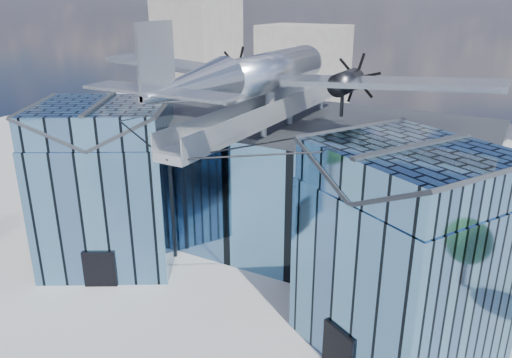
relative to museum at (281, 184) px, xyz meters
The scene contains 4 objects.
ground_plane 8.03m from the museum, 90.00° to the right, with size 120.00×120.00×0.00m, color gray.
museum is the anchor object (origin of this frame).
bg_towers 44.92m from the museum, 88.14° to the left, with size 77.00×24.50×26.00m.
tree_side_w 25.22m from the museum, 166.22° to the left, with size 3.89×3.89×5.21m.
Camera 1 is at (15.02, -25.17, 18.65)m, focal length 35.00 mm.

